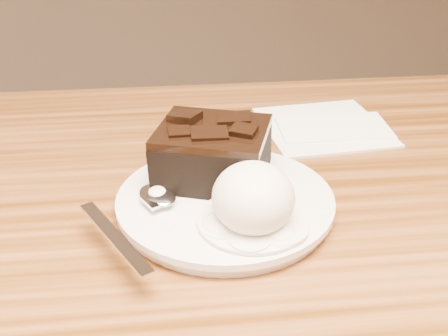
{
  "coord_description": "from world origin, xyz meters",
  "views": [
    {
      "loc": [
        0.07,
        -0.35,
        1.03
      ],
      "look_at": [
        0.11,
        0.08,
        0.79
      ],
      "focal_mm": 44.11,
      "sensor_mm": 36.0,
      "label": 1
    }
  ],
  "objects": [
    {
      "name": "plate",
      "position": [
        0.11,
        0.07,
        0.76
      ],
      "size": [
        0.2,
        0.2,
        0.02
      ],
      "primitive_type": "cylinder",
      "color": "silver",
      "rests_on": "dining_table"
    },
    {
      "name": "brownie",
      "position": [
        0.11,
        0.1,
        0.79
      ],
      "size": [
        0.12,
        0.11,
        0.05
      ],
      "primitive_type": "cube",
      "rotation": [
        0.0,
        0.0,
        -0.32
      ],
      "color": "black",
      "rests_on": "plate"
    },
    {
      "name": "ice_cream_scoop",
      "position": [
        0.13,
        0.02,
        0.79
      ],
      "size": [
        0.07,
        0.07,
        0.06
      ],
      "primitive_type": "ellipsoid",
      "color": "white",
      "rests_on": "plate"
    },
    {
      "name": "melt_puddle",
      "position": [
        0.13,
        0.02,
        0.77
      ],
      "size": [
        0.09,
        0.09,
        0.0
      ],
      "primitive_type": "cylinder",
      "color": "white",
      "rests_on": "plate"
    },
    {
      "name": "spoon",
      "position": [
        0.05,
        0.06,
        0.77
      ],
      "size": [
        0.11,
        0.16,
        0.01
      ],
      "primitive_type": null,
      "rotation": [
        0.0,
        0.0,
        0.5
      ],
      "color": "silver",
      "rests_on": "plate"
    },
    {
      "name": "napkin",
      "position": [
        0.25,
        0.24,
        0.75
      ],
      "size": [
        0.15,
        0.15,
        0.01
      ],
      "primitive_type": "cube",
      "rotation": [
        0.0,
        0.0,
        0.1
      ],
      "color": "white",
      "rests_on": "dining_table"
    },
    {
      "name": "crumb_a",
      "position": [
        0.14,
        0.03,
        0.77
      ],
      "size": [
        0.01,
        0.01,
        0.0
      ],
      "primitive_type": "cube",
      "rotation": [
        0.0,
        0.0,
        0.18
      ],
      "color": "black",
      "rests_on": "plate"
    },
    {
      "name": "crumb_b",
      "position": [
        0.14,
        0.06,
        0.77
      ],
      "size": [
        0.01,
        0.01,
        0.0
      ],
      "primitive_type": "cube",
      "rotation": [
        0.0,
        0.0,
        0.19
      ],
      "color": "black",
      "rests_on": "plate"
    },
    {
      "name": "crumb_c",
      "position": [
        0.12,
        0.03,
        0.77
      ],
      "size": [
        0.01,
        0.0,
        0.0
      ],
      "primitive_type": "cube",
      "rotation": [
        0.0,
        0.0,
        0.18
      ],
      "color": "black",
      "rests_on": "plate"
    }
  ]
}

